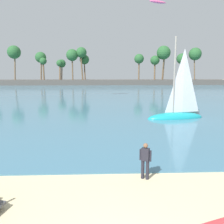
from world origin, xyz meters
name	(u,v)px	position (x,y,z in m)	size (l,w,h in m)	color
sea	(104,88)	(0.00, 62.52, 0.03)	(220.00, 112.78, 0.06)	teal
palm_headland	(105,71)	(0.47, 78.74, 4.83)	(83.37, 7.01, 13.17)	#514C47
person_at_waterline	(145,160)	(1.44, 5.58, 0.89)	(0.50, 0.33, 1.67)	#23232D
sailboat_near_shore	(177,110)	(7.11, 19.26, 0.84)	(6.18, 2.83, 8.64)	teal
kite_aloft_drifting_left	(158,2)	(8.15, 34.27, 15.22)	(2.94, 1.00, 0.41)	#EA5693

